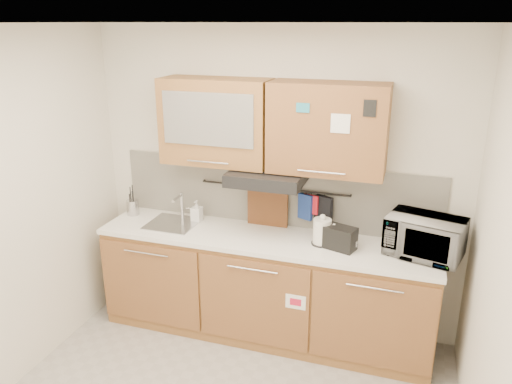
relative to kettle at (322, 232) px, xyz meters
The scene contains 19 objects.
ceiling 2.04m from the kettle, 111.73° to the right, with size 3.20×3.20×0.00m, color white.
wall_back 0.63m from the kettle, 147.34° to the left, with size 3.20×3.20×0.00m, color silver.
wall_right 1.66m from the kettle, 46.75° to the right, with size 3.00×3.00×0.00m, color silver.
base_cabinet 0.78m from the kettle, behind, with size 2.80×0.64×0.88m.
countertop 0.49m from the kettle, behind, with size 2.82×0.62×0.04m, color white.
backsplash 0.59m from the kettle, 148.37° to the left, with size 2.80×0.02×0.56m, color silver.
upper_cabinets 0.95m from the kettle, 165.07° to the left, with size 1.82×0.37×0.70m.
range_hood 0.62m from the kettle, behind, with size 0.60×0.46×0.10m, color black.
sink 1.33m from the kettle, behind, with size 0.42×0.40×0.26m.
utensil_rail 0.59m from the kettle, 151.81° to the left, with size 0.02×0.02×1.30m, color black.
utensil_crock 1.78m from the kettle, behind, with size 0.13×0.13×0.28m.
kettle is the anchor object (origin of this frame).
toaster 0.16m from the kettle, 15.36° to the right, with size 0.27×0.21×0.18m.
microwave 0.77m from the kettle, ahead, with size 0.55×0.37×0.30m, color #999999.
soap_bottle 1.16m from the kettle, behind, with size 0.09×0.09×0.19m, color #999999.
cutting_board 0.58m from the kettle, 155.42° to the left, with size 0.36×0.03×0.44m, color brown.
oven_mitt 0.33m from the kettle, 128.96° to the left, with size 0.13×0.03×0.22m, color navy.
dark_pouch 0.26m from the kettle, 99.12° to the left, with size 0.16×0.04×0.24m, color black.
pot_holder 0.31m from the kettle, 121.81° to the left, with size 0.13×0.02×0.16m, color red.
Camera 1 is at (1.10, -2.43, 2.61)m, focal length 35.00 mm.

